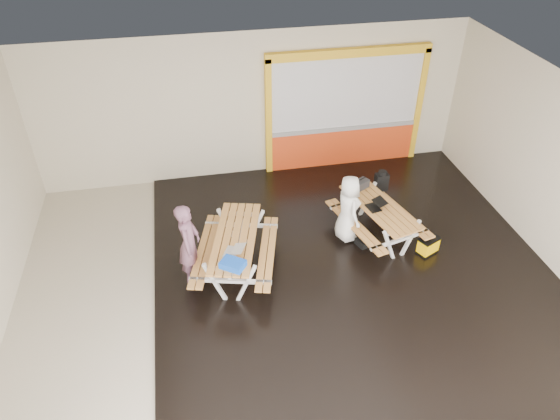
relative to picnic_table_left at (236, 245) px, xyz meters
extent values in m
cube|color=beige|center=(0.93, -0.45, -0.65)|extent=(10.00, 8.00, 0.01)
cube|color=white|center=(0.93, -0.45, 2.86)|extent=(10.00, 8.00, 0.01)
cube|color=beige|center=(0.93, 3.55, 1.10)|extent=(10.00, 0.01, 3.50)
cube|color=beige|center=(0.93, -4.46, 1.10)|extent=(10.00, 0.01, 3.50)
cube|color=beige|center=(5.93, -0.45, 1.10)|extent=(0.01, 8.00, 3.50)
cube|color=black|center=(2.18, -0.45, -0.62)|extent=(7.50, 7.98, 0.05)
cube|color=#DF4317|center=(3.13, 3.48, -0.15)|extent=(3.60, 0.12, 1.00)
cube|color=gray|center=(3.13, 3.48, 0.38)|extent=(3.60, 0.14, 0.10)
cube|color=silver|center=(3.13, 3.49, 1.29)|extent=(3.60, 0.08, 1.72)
cube|color=gold|center=(1.26, 3.47, 0.80)|extent=(0.14, 0.16, 2.90)
cube|color=gold|center=(5.00, 3.47, 0.80)|extent=(0.14, 0.16, 2.90)
cube|color=gold|center=(3.13, 3.47, 2.25)|extent=(3.88, 0.16, 0.20)
cube|color=#BB8241|center=(-0.29, 0.08, 0.18)|extent=(0.67, 2.09, 0.04)
cube|color=#BB8241|center=(-0.15, 0.04, 0.18)|extent=(0.67, 2.09, 0.04)
cube|color=#BB8241|center=(0.00, 0.00, 0.18)|extent=(0.67, 2.09, 0.04)
cube|color=#BB8241|center=(0.15, -0.04, 0.18)|extent=(0.67, 2.09, 0.04)
cube|color=#BB8241|center=(0.29, -0.08, 0.18)|extent=(0.67, 2.09, 0.04)
cube|color=white|center=(-0.47, -0.71, -0.20)|extent=(0.40, 0.16, 0.85)
cube|color=white|center=(0.06, -0.85, -0.20)|extent=(0.40, 0.16, 0.85)
cube|color=white|center=(-0.20, -0.78, -0.15)|extent=(1.42, 0.43, 0.06)
cube|color=white|center=(-0.20, -0.78, 0.12)|extent=(0.71, 0.24, 0.06)
cube|color=white|center=(-0.06, 0.85, -0.20)|extent=(0.40, 0.16, 0.85)
cube|color=white|center=(0.47, 0.71, -0.20)|extent=(0.40, 0.16, 0.85)
cube|color=white|center=(0.20, 0.78, -0.15)|extent=(1.42, 0.43, 0.06)
cube|color=white|center=(0.20, 0.78, 0.12)|extent=(0.71, 0.24, 0.06)
cube|color=white|center=(0.00, 0.00, -0.03)|extent=(0.50, 1.70, 0.06)
cube|color=#BB8241|center=(-0.63, 0.17, -0.14)|extent=(0.66, 2.09, 0.04)
cube|color=#BB8241|center=(-0.50, 0.13, -0.14)|extent=(0.66, 2.09, 0.04)
cube|color=#BB8241|center=(0.50, -0.13, -0.14)|extent=(0.66, 2.09, 0.04)
cube|color=#BB8241|center=(0.63, -0.17, -0.14)|extent=(0.66, 2.09, 0.04)
cube|color=#BB8241|center=(2.71, 0.40, 0.12)|extent=(0.62, 1.95, 0.04)
cube|color=#BB8241|center=(2.84, 0.44, 0.12)|extent=(0.62, 1.95, 0.04)
cube|color=#BB8241|center=(2.98, 0.47, 0.12)|extent=(0.62, 1.95, 0.04)
cube|color=#BB8241|center=(3.11, 0.51, 0.12)|extent=(0.62, 1.95, 0.04)
cube|color=#BB8241|center=(3.25, 0.54, 0.12)|extent=(0.62, 1.95, 0.04)
cube|color=white|center=(2.92, -0.32, -0.23)|extent=(0.37, 0.15, 0.79)
cube|color=white|center=(3.42, -0.19, -0.23)|extent=(0.37, 0.15, 0.79)
cube|color=white|center=(3.17, -0.26, -0.18)|extent=(1.33, 0.40, 0.06)
cube|color=white|center=(3.17, -0.26, 0.08)|extent=(0.66, 0.22, 0.06)
cube|color=white|center=(2.54, 1.14, -0.23)|extent=(0.37, 0.15, 0.79)
cube|color=white|center=(3.04, 1.27, -0.23)|extent=(0.37, 0.15, 0.79)
cube|color=white|center=(2.79, 1.20, -0.18)|extent=(1.33, 0.40, 0.06)
cube|color=white|center=(2.79, 1.20, 0.08)|extent=(0.66, 0.22, 0.06)
cube|color=white|center=(2.98, 0.47, -0.07)|extent=(0.46, 1.59, 0.06)
cube|color=#BB8241|center=(2.39, 0.32, -0.17)|extent=(0.61, 1.95, 0.04)
cube|color=#BB8241|center=(2.51, 0.35, -0.17)|extent=(0.61, 1.95, 0.04)
cube|color=#BB8241|center=(3.44, 0.59, -0.17)|extent=(0.61, 1.95, 0.04)
cube|color=#BB8241|center=(3.57, 0.63, -0.17)|extent=(0.61, 1.95, 0.04)
imported|color=#71495E|center=(-0.85, -0.09, 0.24)|extent=(0.52, 0.67, 1.63)
imported|color=white|center=(2.32, 0.47, 0.18)|extent=(0.54, 0.75, 1.43)
cube|color=silver|center=(-0.13, -0.44, 0.21)|extent=(0.34, 0.38, 0.02)
cube|color=silver|center=(-0.01, -0.50, 0.32)|extent=(0.32, 0.38, 0.06)
cube|color=silver|center=(-0.01, -0.49, 0.32)|extent=(0.28, 0.33, 0.05)
cube|color=black|center=(2.83, 0.43, 0.15)|extent=(0.29, 0.36, 0.02)
cube|color=black|center=(2.96, 0.46, 0.26)|extent=(0.27, 0.35, 0.06)
cube|color=silver|center=(2.96, 0.46, 0.26)|extent=(0.23, 0.31, 0.05)
cube|color=blue|center=(-0.14, -0.82, 0.26)|extent=(0.49, 0.47, 0.12)
cube|color=black|center=(2.79, 1.17, 0.23)|extent=(0.44, 0.37, 0.18)
cylinder|color=black|center=(2.79, 1.17, 0.36)|extent=(0.27, 0.17, 0.02)
cube|color=black|center=(3.39, 1.46, 0.04)|extent=(0.29, 0.20, 0.40)
cylinder|color=black|center=(3.39, 1.46, 0.27)|extent=(0.19, 0.19, 0.10)
cube|color=black|center=(2.67, 0.24, -0.53)|extent=(0.43, 0.38, 0.14)
cube|color=black|center=(3.79, -0.26, -0.58)|extent=(0.49, 0.42, 0.04)
cube|color=#FFBD00|center=(3.79, -0.26, -0.42)|extent=(0.46, 0.39, 0.31)
cube|color=black|center=(3.79, -0.26, -0.26)|extent=(0.49, 0.42, 0.03)
camera|label=1|loc=(-0.65, -7.45, 6.16)|focal=33.21mm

